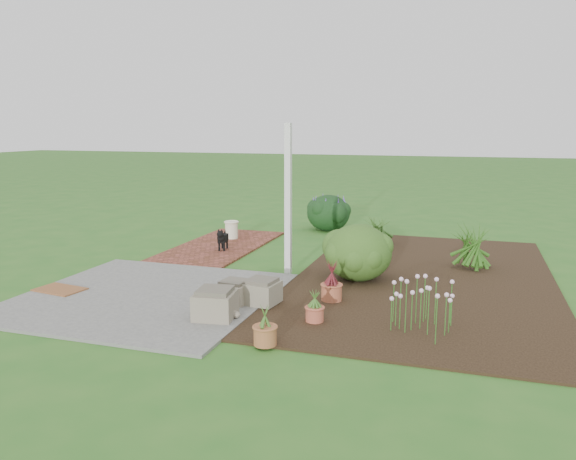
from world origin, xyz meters
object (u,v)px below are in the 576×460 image
(stone_trough_near, at_px, (262,293))
(cream_ceramic_urn, at_px, (232,230))
(evergreen_shrub, at_px, (358,251))
(black_dog, at_px, (222,238))

(stone_trough_near, relative_size, cream_ceramic_urn, 1.20)
(cream_ceramic_urn, height_order, evergreen_shrub, evergreen_shrub)
(stone_trough_near, distance_m, evergreen_shrub, 2.00)
(evergreen_shrub, bearing_deg, stone_trough_near, -120.87)
(black_dog, xyz_separation_m, evergreen_shrub, (2.94, -1.22, 0.20))
(black_dog, bearing_deg, cream_ceramic_urn, 95.60)
(black_dog, height_order, cream_ceramic_urn, black_dog)
(stone_trough_near, bearing_deg, black_dog, 123.43)
(black_dog, distance_m, evergreen_shrub, 3.19)
(cream_ceramic_urn, bearing_deg, evergreen_shrub, -36.19)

